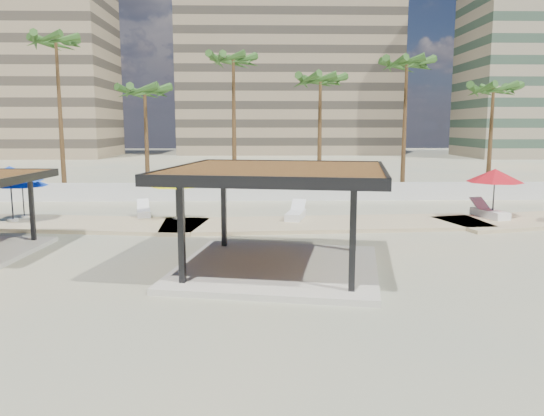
{
  "coord_description": "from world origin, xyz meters",
  "views": [
    {
      "loc": [
        -1.27,
        -18.84,
        4.91
      ],
      "look_at": [
        -0.7,
        3.78,
        1.4
      ],
      "focal_mm": 35.0,
      "sensor_mm": 36.0,
      "label": 1
    }
  ],
  "objects": [
    {
      "name": "palm_e",
      "position": [
        3.0,
        18.4,
        7.71
      ],
      "size": [
        3.0,
        3.0,
        8.85
      ],
      "color": "brown",
      "rests_on": "ground"
    },
    {
      "name": "lounger_b",
      "position": [
        0.63,
        8.09,
        0.39
      ],
      "size": [
        1.27,
        2.41,
        0.87
      ],
      "rotation": [
        0.0,
        0.0,
        1.33
      ],
      "color": "white",
      "rests_on": "promenade"
    },
    {
      "name": "building_mid",
      "position": [
        4.0,
        78.0,
        14.27
      ],
      "size": [
        38.0,
        16.0,
        30.4
      ],
      "color": "#847259",
      "rests_on": "ground"
    },
    {
      "name": "umbrella_f",
      "position": [
        -13.61,
        7.65,
        2.56
      ],
      "size": [
        3.97,
        3.97,
        2.77
      ],
      "rotation": [
        0.0,
        0.0,
        -0.34
      ],
      "color": "beige",
      "rests_on": "promenade"
    },
    {
      "name": "umbrella_a",
      "position": [
        -13.49,
        8.66,
        2.14
      ],
      "size": [
        3.27,
        3.27,
        2.28
      ],
      "rotation": [
        0.0,
        0.0,
        -0.34
      ],
      "color": "beige",
      "rests_on": "promenade"
    },
    {
      "name": "umbrella_c",
      "position": [
        10.95,
        8.16,
        2.37
      ],
      "size": [
        3.55,
        3.55,
        2.54
      ],
      "rotation": [
        0.0,
        0.0,
        0.29
      ],
      "color": "beige",
      "rests_on": "promenade"
    },
    {
      "name": "promenade",
      "position": [
        2.0,
        7.67,
        0.06
      ],
      "size": [
        44.45,
        7.97,
        0.24
      ],
      "color": "#C6B284",
      "rests_on": "ground"
    },
    {
      "name": "boundary_wall",
      "position": [
        0.0,
        16.0,
        0.6
      ],
      "size": [
        56.0,
        0.3,
        1.2
      ],
      "primitive_type": "cube",
      "color": "silver",
      "rests_on": "ground"
    },
    {
      "name": "lounger_c",
      "position": [
        10.81,
        8.27,
        0.4
      ],
      "size": [
        1.35,
        2.56,
        0.92
      ],
      "rotation": [
        0.0,
        0.0,
        1.81
      ],
      "color": "white",
      "rests_on": "promenade"
    },
    {
      "name": "palm_d",
      "position": [
        -3.0,
        18.9,
        9.07
      ],
      "size": [
        3.0,
        3.0,
        10.3
      ],
      "color": "brown",
      "rests_on": "ground"
    },
    {
      "name": "palm_c",
      "position": [
        -9.0,
        18.1,
        6.98
      ],
      "size": [
        3.0,
        3.0,
        8.08
      ],
      "color": "brown",
      "rests_on": "ground"
    },
    {
      "name": "ground",
      "position": [
        0.0,
        0.0,
        0.0
      ],
      "size": [
        200.0,
        200.0,
        0.0
      ],
      "primitive_type": "plane",
      "color": "tan",
      "rests_on": "ground"
    },
    {
      "name": "palm_g",
      "position": [
        15.0,
        18.2,
        7.15
      ],
      "size": [
        3.0,
        3.0,
        8.25
      ],
      "color": "brown",
      "rests_on": "ground"
    },
    {
      "name": "palm_f",
      "position": [
        9.0,
        18.6,
        8.8
      ],
      "size": [
        3.0,
        3.0,
        10.01
      ],
      "color": "brown",
      "rests_on": "ground"
    },
    {
      "name": "pavilion_central",
      "position": [
        -0.63,
        -1.2,
        2.13
      ],
      "size": [
        8.21,
        8.21,
        3.56
      ],
      "rotation": [
        0.0,
        0.0,
        -0.19
      ],
      "color": "beige",
      "rests_on": "ground"
    },
    {
      "name": "lounger_a",
      "position": [
        -7.43,
        9.25,
        0.37
      ],
      "size": [
        1.12,
        2.14,
        0.77
      ],
      "rotation": [
        0.0,
        0.0,
        1.81
      ],
      "color": "white",
      "rests_on": "promenade"
    },
    {
      "name": "umbrella_b",
      "position": [
        -5.51,
        8.16,
        2.15
      ],
      "size": [
        3.07,
        3.07,
        2.29
      ],
      "rotation": [
        0.0,
        0.0,
        0.22
      ],
      "color": "beige",
      "rests_on": "promenade"
    },
    {
      "name": "palm_b",
      "position": [
        -15.0,
        18.7,
        10.12
      ],
      "size": [
        3.0,
        3.0,
        11.43
      ],
      "color": "brown",
      "rests_on": "ground"
    }
  ]
}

